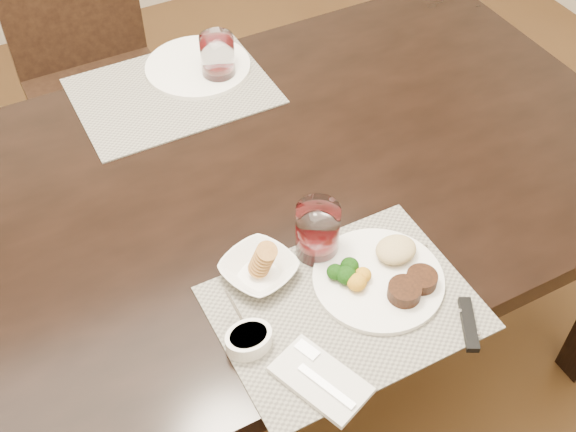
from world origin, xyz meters
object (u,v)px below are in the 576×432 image
wine_glass_near (317,233)px  far_plate (198,66)px  dinner_plate (385,275)px  chair_far (90,64)px  steak_knife (458,312)px  cracker_bowl (259,269)px

wine_glass_near → far_plate: 0.66m
dinner_plate → chair_far: bearing=101.4°
chair_far → dinner_plate: size_ratio=3.67×
chair_far → wine_glass_near: size_ratio=7.80×
dinner_plate → steak_knife: size_ratio=0.98×
steak_knife → dinner_plate: bearing=149.3°
steak_knife → far_plate: size_ratio=0.96×
cracker_bowl → wine_glass_near: bearing=0.7°
steak_knife → wine_glass_near: size_ratio=2.17×
far_plate → dinner_plate: bearing=-86.5°
chair_far → cracker_bowl: size_ratio=5.30×
chair_far → wine_glass_near: bearing=-83.0°
cracker_bowl → wine_glass_near: wine_glass_near is taller
chair_far → cracker_bowl: bearing=-89.1°
dinner_plate → wine_glass_near: size_ratio=2.13×
steak_knife → far_plate: (-0.12, 0.91, 0.00)m
chair_far → wine_glass_near: 1.22m
chair_far → far_plate: size_ratio=3.44×
dinner_plate → far_plate: size_ratio=0.94×
chair_far → steak_knife: bearing=-78.2°
chair_far → steak_knife: size_ratio=3.59×
wine_glass_near → far_plate: bearing=87.5°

